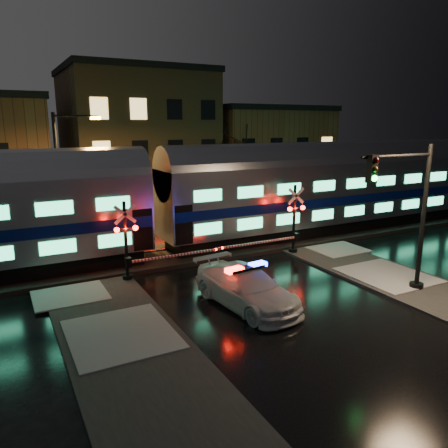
% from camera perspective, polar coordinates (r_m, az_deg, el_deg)
% --- Properties ---
extents(ground, '(120.00, 120.00, 0.00)m').
position_cam_1_polar(ground, '(20.95, 2.08, -7.37)').
color(ground, black).
rests_on(ground, ground).
extents(ballast, '(90.00, 4.20, 0.24)m').
position_cam_1_polar(ballast, '(25.15, -3.60, -3.60)').
color(ballast, black).
rests_on(ballast, ground).
extents(sidewalk_left, '(4.00, 20.00, 0.12)m').
position_cam_1_polar(sidewalk_left, '(13.59, -9.86, -19.36)').
color(sidewalk_left, '#2D2D2D').
rests_on(sidewalk_left, ground).
extents(sidewalk_right, '(4.00, 20.00, 0.12)m').
position_cam_1_polar(sidewalk_right, '(20.98, 26.65, -8.61)').
color(sidewalk_right, '#2D2D2D').
rests_on(sidewalk_right, ground).
extents(building_mid, '(12.00, 11.00, 11.50)m').
position_cam_1_polar(building_mid, '(41.27, -11.33, 10.60)').
color(building_mid, brown).
rests_on(building_mid, ground).
extents(building_right, '(12.00, 10.00, 8.50)m').
position_cam_1_polar(building_right, '(46.34, 4.71, 9.18)').
color(building_right, brown).
rests_on(building_right, ground).
extents(train, '(51.00, 3.12, 5.92)m').
position_cam_1_polar(train, '(23.53, -9.23, 3.27)').
color(train, black).
rests_on(train, ballast).
extents(police_car, '(2.79, 5.62, 1.74)m').
position_cam_1_polar(police_car, '(17.94, 2.90, -8.26)').
color(police_car, silver).
rests_on(police_car, ground).
extents(crossing_signal_right, '(5.60, 0.65, 3.97)m').
position_cam_1_polar(crossing_signal_right, '(24.72, 8.57, -0.38)').
color(crossing_signal_right, black).
rests_on(crossing_signal_right, ground).
extents(crossing_signal_left, '(5.41, 0.64, 3.83)m').
position_cam_1_polar(crossing_signal_left, '(20.86, -11.62, -3.17)').
color(crossing_signal_left, black).
rests_on(crossing_signal_left, ground).
extents(traffic_light, '(4.18, 0.73, 6.46)m').
position_cam_1_polar(traffic_light, '(19.91, 22.92, 0.80)').
color(traffic_light, black).
rests_on(traffic_light, ground).
extents(streetlight, '(2.64, 0.28, 7.90)m').
position_cam_1_polar(streetlight, '(26.38, -20.28, 6.24)').
color(streetlight, black).
rests_on(streetlight, ground).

